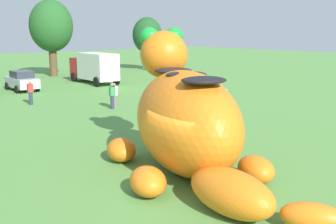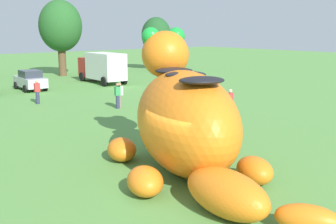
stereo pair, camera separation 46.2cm
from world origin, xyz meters
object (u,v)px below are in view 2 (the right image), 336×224
Objects in this scene: car_silver at (30,80)px; box_truck at (102,67)px; spectator_by_cars at (230,103)px; spectator_near_inflatable at (37,92)px; spectator_mid_field at (120,96)px; spectator_wandering at (118,96)px; giant_inflatable_creature at (186,120)px.

car_silver is 0.64× the size of box_truck.
car_silver is 2.44× the size of spectator_by_cars.
spectator_near_inflatable and spectator_mid_field have the same top height.
box_truck reaches higher than spectator_near_inflatable.
car_silver is at bearing -178.88° from box_truck.
spectator_wandering is (-0.17, -0.01, 0.00)m from spectator_mid_field.
box_truck is at bearing 63.99° from spectator_wandering.
spectator_mid_field is 7.50m from spectator_by_cars.
spectator_by_cars is at bearing -96.78° from box_truck.
spectator_by_cars is at bearing -62.10° from spectator_mid_field.
spectator_near_inflatable is (-9.40, -7.11, -0.75)m from box_truck.
giant_inflatable_creature reaches higher than spectator_wandering.
car_silver is 12.07m from spectator_mid_field.
spectator_by_cars and spectator_wandering have the same top height.
box_truck is at bearing 1.12° from car_silver.
giant_inflatable_creature is at bearing -93.82° from spectator_near_inflatable.
spectator_wandering is at bearing 119.08° from spectator_by_cars.
car_silver is 7.29m from box_truck.
spectator_near_inflatable is at bearing -107.13° from car_silver.
spectator_wandering is at bearing 68.92° from giant_inflatable_creature.
spectator_near_inflatable is 6.20m from spectator_mid_field.
car_silver is 12.06m from spectator_wandering.
giant_inflatable_creature is 12.94m from spectator_mid_field.
spectator_by_cars is (7.17, -11.64, 0.00)m from spectator_near_inflatable.
giant_inflatable_creature is 6.17× the size of spectator_mid_field.
spectator_near_inflatable and spectator_by_cars have the same top height.
box_truck is (10.53, 24.09, -0.33)m from giant_inflatable_creature.
giant_inflatable_creature is 9.93m from spectator_by_cars.
box_truck is 13.51m from spectator_wandering.
spectator_mid_field is at bearing -53.87° from spectator_near_inflatable.
car_silver is 2.44× the size of spectator_mid_field.
giant_inflatable_creature is at bearing -147.23° from spectator_by_cars.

